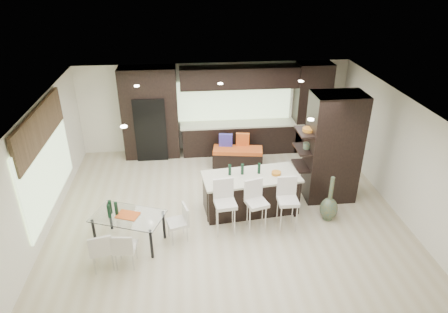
{
  "coord_description": "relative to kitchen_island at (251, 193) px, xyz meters",
  "views": [
    {
      "loc": [
        -0.85,
        -7.87,
        5.51
      ],
      "look_at": [
        0.0,
        0.6,
        1.15
      ],
      "focal_mm": 32.0,
      "sensor_mm": 36.0,
      "label": 1
    }
  ],
  "objects": [
    {
      "name": "window_back",
      "position": [
        0.03,
        3.46,
        1.09
      ],
      "size": [
        3.4,
        0.04,
        1.2
      ],
      "primitive_type": "cube",
      "color": "#B2D199",
      "rests_on": "back_wall"
    },
    {
      "name": "window_left",
      "position": [
        -4.53,
        0.2,
        0.89
      ],
      "size": [
        0.04,
        3.2,
        1.9
      ],
      "primitive_type": "cube",
      "color": "#B2D199",
      "rests_on": "left_wall"
    },
    {
      "name": "ceiling_spots",
      "position": [
        -0.57,
        0.25,
        2.22
      ],
      "size": [
        4.0,
        3.0,
        0.02
      ],
      "primitive_type": "cube",
      "color": "white",
      "rests_on": "ceiling"
    },
    {
      "name": "partition_column",
      "position": [
        2.03,
        0.4,
        0.89
      ],
      "size": [
        1.2,
        0.8,
        2.7
      ],
      "primitive_type": "cube",
      "color": "black",
      "rests_on": "ground"
    },
    {
      "name": "ceiling",
      "position": [
        -0.57,
        -0.0,
        2.24
      ],
      "size": [
        8.0,
        7.0,
        0.02
      ],
      "primitive_type": "cube",
      "color": "white",
      "rests_on": "ground"
    },
    {
      "name": "stool_right",
      "position": [
        0.68,
        -0.79,
        0.03
      ],
      "size": [
        0.44,
        0.44,
        0.98
      ],
      "primitive_type": "cube",
      "rotation": [
        0.0,
        0.0,
        -0.02
      ],
      "color": "beige",
      "rests_on": "ground"
    },
    {
      "name": "dining_table",
      "position": [
        -2.72,
        -0.97,
        -0.12
      ],
      "size": [
        1.62,
        1.26,
        0.69
      ],
      "primitive_type": "cube",
      "rotation": [
        0.0,
        0.0,
        -0.36
      ],
      "color": "white",
      "rests_on": "ground"
    },
    {
      "name": "chair_far",
      "position": [
        -3.16,
        -1.67,
        -0.06
      ],
      "size": [
        0.52,
        0.52,
        0.8
      ],
      "primitive_type": "cube",
      "rotation": [
        0.0,
        0.0,
        0.23
      ],
      "color": "beige",
      "rests_on": "ground"
    },
    {
      "name": "bench",
      "position": [
        -0.01,
        2.24,
        -0.19
      ],
      "size": [
        1.48,
        0.76,
        0.54
      ],
      "primitive_type": "cube",
      "rotation": [
        0.0,
        0.0,
        -0.16
      ],
      "color": "black",
      "rests_on": "ground"
    },
    {
      "name": "ground",
      "position": [
        -0.57,
        -0.0,
        -0.46
      ],
      "size": [
        8.0,
        8.0,
        0.0
      ],
      "primitive_type": "plane",
      "color": "#C0B393",
      "rests_on": "ground"
    },
    {
      "name": "chair_end",
      "position": [
        -1.72,
        -0.97,
        -0.09
      ],
      "size": [
        0.5,
        0.5,
        0.75
      ],
      "primitive_type": "cube",
      "rotation": [
        0.0,
        0.0,
        1.84
      ],
      "color": "beige",
      "rests_on": "ground"
    },
    {
      "name": "kitchen_island",
      "position": [
        0.0,
        0.0,
        0.0
      ],
      "size": [
        2.31,
        1.19,
        0.93
      ],
      "primitive_type": "cube",
      "rotation": [
        0.0,
        0.0,
        0.11
      ],
      "color": "black",
      "rests_on": "ground"
    },
    {
      "name": "back_wall",
      "position": [
        -0.57,
        3.5,
        0.89
      ],
      "size": [
        8.0,
        0.02,
        2.7
      ],
      "primitive_type": "cube",
      "color": "silver",
      "rests_on": "ground"
    },
    {
      "name": "left_wall",
      "position": [
        -4.57,
        -0.0,
        0.89
      ],
      "size": [
        0.02,
        7.0,
        2.7
      ],
      "primitive_type": "cube",
      "color": "silver",
      "rests_on": "ground"
    },
    {
      "name": "back_cabinetry",
      "position": [
        -0.07,
        3.17,
        0.89
      ],
      "size": [
        6.8,
        0.68,
        2.7
      ],
      "primitive_type": "cube",
      "color": "black",
      "rests_on": "ground"
    },
    {
      "name": "stone_accent",
      "position": [
        -4.5,
        0.2,
        1.79
      ],
      "size": [
        0.08,
        3.0,
        0.8
      ],
      "primitive_type": "cube",
      "color": "brown",
      "rests_on": "left_wall"
    },
    {
      "name": "right_wall",
      "position": [
        3.43,
        -0.0,
        0.89
      ],
      "size": [
        0.02,
        7.0,
        2.7
      ],
      "primitive_type": "cube",
      "color": "silver",
      "rests_on": "ground"
    },
    {
      "name": "refrigerator",
      "position": [
        -2.47,
        3.12,
        0.49
      ],
      "size": [
        0.9,
        0.68,
        1.9
      ],
      "primitive_type": "cube",
      "color": "black",
      "rests_on": "ground"
    },
    {
      "name": "stool_left",
      "position": [
        -0.68,
        -0.8,
        0.04
      ],
      "size": [
        0.49,
        0.49,
        1.0
      ],
      "primitive_type": "cube",
      "rotation": [
        0.0,
        0.0,
        0.12
      ],
      "color": "beige",
      "rests_on": "ground"
    },
    {
      "name": "floor_vase",
      "position": [
        1.73,
        -0.55,
        0.09
      ],
      "size": [
        0.46,
        0.46,
        1.1
      ],
      "primitive_type": null,
      "rotation": [
        0.0,
        0.0,
        0.16
      ],
      "color": "#435039",
      "rests_on": "ground"
    },
    {
      "name": "stool_mid",
      "position": [
        0.0,
        -0.79,
        0.02
      ],
      "size": [
        0.52,
        0.52,
        0.96
      ],
      "primitive_type": "cube",
      "rotation": [
        0.0,
        0.0,
        0.28
      ],
      "color": "beige",
      "rests_on": "ground"
    },
    {
      "name": "chair_near",
      "position": [
        -2.72,
        -1.65,
        -0.08
      ],
      "size": [
        0.45,
        0.45,
        0.76
      ],
      "primitive_type": "cube",
      "rotation": [
        0.0,
        0.0,
        -0.1
      ],
      "color": "beige",
      "rests_on": "ground"
    }
  ]
}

